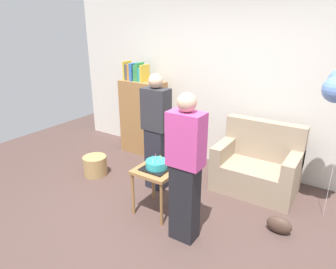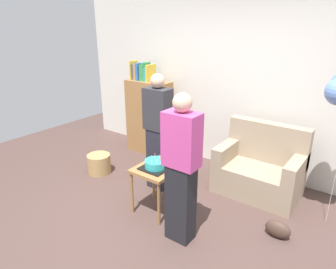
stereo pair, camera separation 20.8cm
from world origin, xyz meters
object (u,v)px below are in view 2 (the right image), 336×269
(person_blowing_candles, at_px, (158,132))
(handbag, at_px, (278,229))
(couch, at_px, (260,169))
(side_table, at_px, (156,175))
(person_holding_cake, at_px, (181,170))
(bookshelf, at_px, (149,115))
(wicker_basket, at_px, (99,164))
(birthday_cake, at_px, (156,165))

(person_blowing_candles, xyz_separation_m, handbag, (1.74, -0.09, -0.73))
(couch, height_order, side_table, couch)
(side_table, distance_m, person_holding_cake, 0.67)
(bookshelf, distance_m, wicker_basket, 1.26)
(person_holding_cake, distance_m, handbag, 1.30)
(couch, relative_size, bookshelf, 0.68)
(bookshelf, height_order, person_holding_cake, person_holding_cake)
(person_blowing_candles, relative_size, person_holding_cake, 1.00)
(handbag, bearing_deg, couch, 123.55)
(birthday_cake, bearing_deg, couch, 54.60)
(wicker_basket, distance_m, handbag, 2.76)
(side_table, relative_size, person_blowing_candles, 0.36)
(person_holding_cake, xyz_separation_m, handbag, (0.86, 0.65, -0.73))
(birthday_cake, bearing_deg, person_holding_cake, -24.53)
(person_holding_cake, bearing_deg, wicker_basket, -23.85)
(couch, relative_size, handbag, 3.93)
(person_holding_cake, bearing_deg, person_blowing_candles, -48.52)
(couch, relative_size, birthday_cake, 3.44)
(bookshelf, xyz_separation_m, wicker_basket, (-0.09, -1.13, -0.54))
(person_blowing_candles, bearing_deg, bookshelf, 124.80)
(bookshelf, xyz_separation_m, birthday_cake, (1.28, -1.40, -0.05))
(person_holding_cake, relative_size, wicker_basket, 4.53)
(couch, height_order, bookshelf, bookshelf)
(wicker_basket, xyz_separation_m, handbag, (2.76, 0.13, -0.05))
(person_blowing_candles, height_order, person_holding_cake, same)
(bookshelf, relative_size, side_table, 2.73)
(bookshelf, distance_m, side_table, 1.90)
(birthday_cake, distance_m, handbag, 1.55)
(wicker_basket, bearing_deg, person_holding_cake, -15.13)
(person_holding_cake, bearing_deg, bookshelf, -50.90)
(wicker_basket, height_order, handbag, wicker_basket)
(person_holding_cake, bearing_deg, couch, -111.39)
(side_table, bearing_deg, handbag, 16.07)
(side_table, xyz_separation_m, wicker_basket, (-1.37, 0.27, -0.35))
(person_blowing_candles, relative_size, wicker_basket, 4.53)
(couch, bearing_deg, wicker_basket, -157.09)
(handbag, bearing_deg, side_table, -163.93)
(couch, distance_m, person_holding_cake, 1.57)
(bookshelf, relative_size, birthday_cake, 5.05)
(wicker_basket, bearing_deg, couch, 22.91)
(side_table, xyz_separation_m, person_holding_cake, (0.53, -0.24, 0.33))
(birthday_cake, relative_size, handbag, 1.14)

